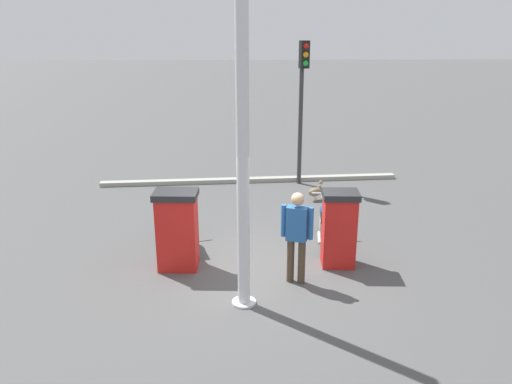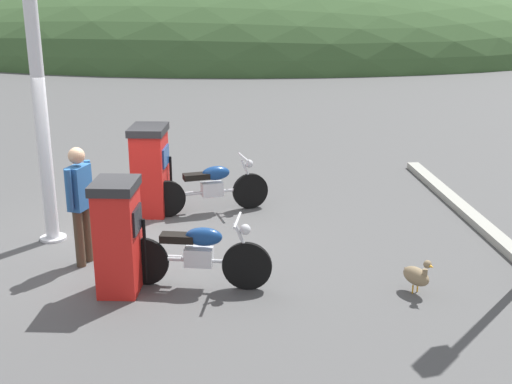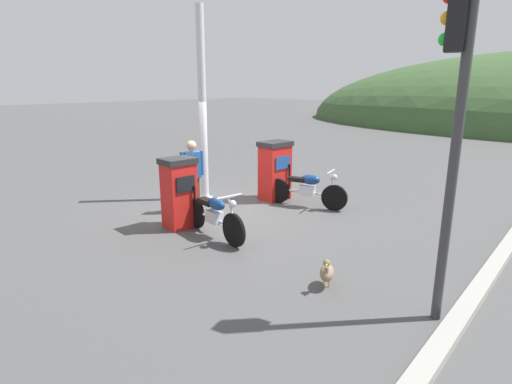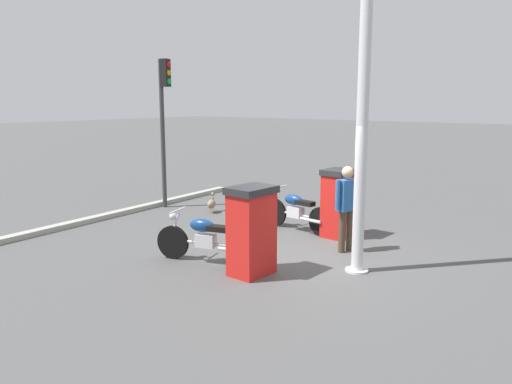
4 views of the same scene
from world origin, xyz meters
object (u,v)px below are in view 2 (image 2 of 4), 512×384
object	(u,v)px
motorcycle_far_pump	(211,187)
wandering_duck	(417,275)
fuel_pump_far	(150,170)
canopy_support_pole	(39,90)
motorcycle_near_pump	(197,253)
attendant_person	(80,198)
fuel_pump_near	(118,236)

from	to	relation	value
motorcycle_far_pump	wandering_duck	world-z (taller)	motorcycle_far_pump
fuel_pump_far	canopy_support_pole	bearing A→B (deg)	-138.52
fuel_pump_far	wandering_duck	size ratio (longest dim) A/B	2.97
fuel_pump_far	motorcycle_near_pump	bearing A→B (deg)	-71.50
canopy_support_pole	wandering_duck	bearing A→B (deg)	-20.84
wandering_duck	attendant_person	bearing A→B (deg)	167.03
wandering_duck	canopy_support_pole	bearing A→B (deg)	159.16
fuel_pump_far	attendant_person	size ratio (longest dim) A/B	0.90
motorcycle_near_pump	canopy_support_pole	world-z (taller)	canopy_support_pole
fuel_pump_far	motorcycle_near_pump	world-z (taller)	fuel_pump_far
fuel_pump_near	fuel_pump_far	xyz separation A→B (m)	(-0.00, 3.03, 0.02)
motorcycle_far_pump	attendant_person	xyz separation A→B (m)	(-1.69, -2.16, 0.52)
wandering_duck	canopy_support_pole	xyz separation A→B (m)	(-5.15, 1.96, 2.07)
fuel_pump_far	attendant_person	xyz separation A→B (m)	(-0.67, -2.15, 0.20)
canopy_support_pole	fuel_pump_far	bearing A→B (deg)	41.48
attendant_person	canopy_support_pole	bearing A→B (deg)	127.02
fuel_pump_far	motorcycle_near_pump	size ratio (longest dim) A/B	0.76
motorcycle_near_pump	wandering_duck	size ratio (longest dim) A/B	3.89
motorcycle_far_pump	attendant_person	size ratio (longest dim) A/B	1.21
motorcycle_far_pump	motorcycle_near_pump	bearing A→B (deg)	-90.75
attendant_person	wandering_duck	bearing A→B (deg)	-12.97
attendant_person	canopy_support_pole	size ratio (longest dim) A/B	0.35
attendant_person	fuel_pump_near	bearing A→B (deg)	-52.81
motorcycle_far_pump	wandering_duck	distance (m)	4.21
attendant_person	wandering_duck	distance (m)	4.61
attendant_person	wandering_duck	world-z (taller)	attendant_person
fuel_pump_near	motorcycle_near_pump	distance (m)	1.02
fuel_pump_near	motorcycle_far_pump	bearing A→B (deg)	71.44
fuel_pump_near	motorcycle_near_pump	xyz separation A→B (m)	(0.98, 0.10, -0.28)
fuel_pump_far	motorcycle_far_pump	bearing A→B (deg)	0.39
motorcycle_far_pump	fuel_pump_far	bearing A→B (deg)	-179.61
fuel_pump_far	wandering_duck	world-z (taller)	fuel_pump_far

